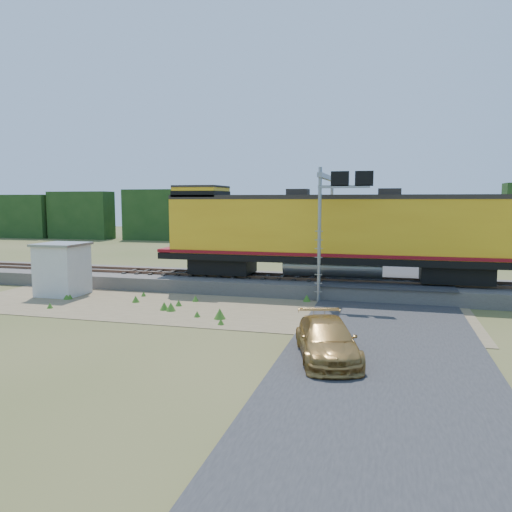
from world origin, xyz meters
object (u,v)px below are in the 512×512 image
(locomotive, at_px, (328,232))
(signal_gantry, at_px, (331,202))
(shed, at_px, (62,269))
(car, at_px, (327,340))

(locomotive, height_order, signal_gantry, signal_gantry)
(locomotive, distance_m, shed, 15.27)
(locomotive, distance_m, signal_gantry, 1.88)
(signal_gantry, height_order, car, signal_gantry)
(signal_gantry, distance_m, car, 12.49)
(signal_gantry, bearing_deg, shed, -165.24)
(shed, height_order, car, shed)
(shed, relative_size, car, 0.65)
(car, bearing_deg, signal_gantry, 80.85)
(locomotive, xyz_separation_m, car, (1.47, -12.20, -2.91))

